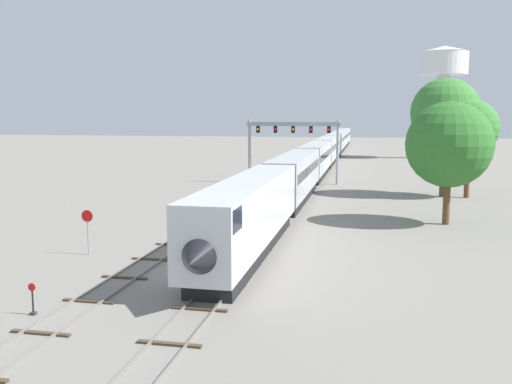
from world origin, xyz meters
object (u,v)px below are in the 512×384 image
(stop_sign, at_px, (88,226))
(trackside_tree_right, at_px, (449,145))
(switch_stand, at_px, (33,304))
(signal_gantry, at_px, (293,137))
(trackside_tree_left, at_px, (470,128))
(passenger_train, at_px, (328,150))
(trackside_tree_mid, at_px, (445,113))
(water_tower, at_px, (444,71))

(stop_sign, xyz_separation_m, trackside_tree_right, (23.68, 14.96, 4.61))
(switch_stand, xyz_separation_m, trackside_tree_right, (20.78, 25.50, 5.96))
(signal_gantry, xyz_separation_m, trackside_tree_right, (15.93, -24.93, 0.38))
(switch_stand, distance_m, trackside_tree_left, 48.97)
(passenger_train, bearing_deg, trackside_tree_left, -65.95)
(trackside_tree_mid, xyz_separation_m, trackside_tree_right, (-1.67, -16.58, -2.61))
(switch_stand, xyz_separation_m, trackside_tree_mid, (22.45, 42.08, 8.57))
(signal_gantry, bearing_deg, stop_sign, -101.00)
(stop_sign, relative_size, trackside_tree_left, 0.27)
(switch_stand, xyz_separation_m, trackside_tree_left, (24.94, 41.57, 6.92))
(stop_sign, bearing_deg, trackside_tree_right, 32.28)
(passenger_train, xyz_separation_m, switch_stand, (-7.10, -81.55, -2.09))
(stop_sign, xyz_separation_m, trackside_tree_mid, (25.35, 31.53, 7.22))
(passenger_train, bearing_deg, trackside_tree_mid, -68.75)
(water_tower, xyz_separation_m, trackside_tree_mid, (-6.56, -57.22, -8.64))
(trackside_tree_left, relative_size, trackside_tree_mid, 0.82)
(passenger_train, bearing_deg, water_tower, 38.99)
(trackside_tree_right, bearing_deg, switch_stand, -129.18)
(trackside_tree_left, bearing_deg, trackside_tree_mid, 168.50)
(stop_sign, height_order, trackside_tree_right, trackside_tree_right)
(trackside_tree_left, bearing_deg, passenger_train, 114.05)
(switch_stand, height_order, trackside_tree_mid, trackside_tree_mid)
(stop_sign, distance_m, trackside_tree_left, 42.06)
(signal_gantry, height_order, trackside_tree_right, trackside_tree_right)
(stop_sign, bearing_deg, signal_gantry, 79.00)
(switch_stand, bearing_deg, stop_sign, 105.38)
(trackside_tree_right, bearing_deg, trackside_tree_left, 75.49)
(water_tower, relative_size, stop_sign, 7.88)
(signal_gantry, distance_m, trackside_tree_left, 22.00)
(trackside_tree_mid, bearing_deg, water_tower, 83.46)
(switch_stand, distance_m, stop_sign, 11.02)
(water_tower, relative_size, trackside_tree_right, 2.28)
(water_tower, distance_m, stop_sign, 95.64)
(stop_sign, bearing_deg, water_tower, 70.22)
(passenger_train, relative_size, trackside_tree_mid, 12.44)
(signal_gantry, relative_size, water_tower, 0.53)
(signal_gantry, distance_m, trackside_tree_mid, 19.71)
(passenger_train, bearing_deg, signal_gantry, -94.13)
(trackside_tree_left, bearing_deg, water_tower, 85.96)
(switch_stand, relative_size, trackside_tree_left, 0.14)
(switch_stand, bearing_deg, trackside_tree_left, 59.04)
(passenger_train, xyz_separation_m, signal_gantry, (-2.25, -31.12, 3.49))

